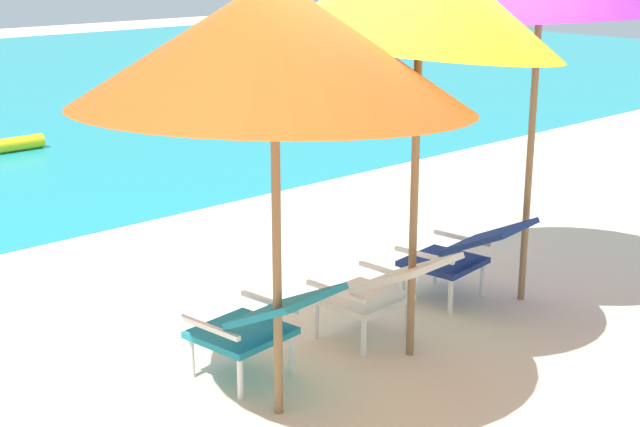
# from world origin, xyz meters

# --- Properties ---
(ground_plane) EXTENTS (40.00, 40.00, 0.00)m
(ground_plane) POSITION_xyz_m (0.00, 4.00, 0.00)
(ground_plane) COLOR beige
(lounge_chair_left) EXTENTS (0.63, 0.93, 0.68)m
(lounge_chair_left) POSITION_xyz_m (-0.98, -0.31, 0.40)
(lounge_chair_left) COLOR teal
(lounge_chair_left) RESTS_ON ground_plane
(lounge_chair_center) EXTENTS (0.59, 0.91, 0.68)m
(lounge_chair_center) POSITION_xyz_m (-0.05, -0.40, 0.40)
(lounge_chair_center) COLOR silver
(lounge_chair_center) RESTS_ON ground_plane
(lounge_chair_right) EXTENTS (0.64, 0.94, 0.68)m
(lounge_chair_right) POSITION_xyz_m (0.92, -0.29, 0.40)
(lounge_chair_right) COLOR navy
(lounge_chair_right) RESTS_ON ground_plane
(beach_umbrella_left) EXTENTS (2.72, 2.70, 2.44)m
(beach_umbrella_left) POSITION_xyz_m (-1.14, -0.64, 2.06)
(beach_umbrella_left) COLOR olive
(beach_umbrella_left) RESTS_ON ground_plane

